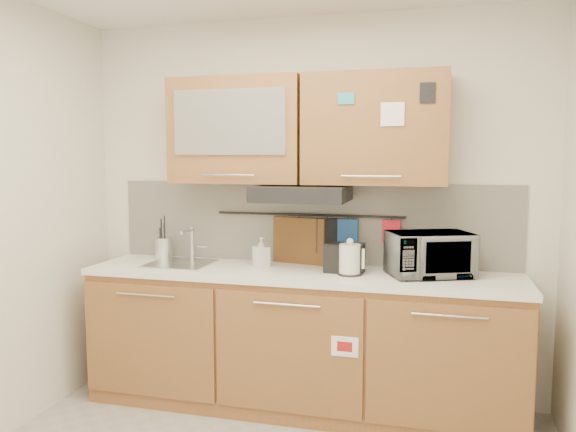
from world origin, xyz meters
The scene contains 17 objects.
wall_back centered at (0.00, 1.50, 1.30)m, with size 3.20×3.20×0.00m, color silver.
base_cabinet centered at (0.00, 1.19, 0.41)m, with size 2.80×0.64×0.88m.
countertop centered at (0.00, 1.19, 0.90)m, with size 2.82×0.62×0.04m, color white.
backsplash centered at (0.00, 1.49, 1.20)m, with size 2.80×0.02×0.56m, color silver.
upper_cabinets centered at (0.00, 1.32, 1.83)m, with size 1.82×0.37×0.70m.
range_hood centered at (0.00, 1.25, 1.42)m, with size 0.60×0.46×0.10m, color black.
sink centered at (-0.85, 1.21, 0.92)m, with size 0.42×0.40×0.26m.
utensil_rail centered at (0.00, 1.45, 1.26)m, with size 0.02×0.02×1.30m, color black.
utensil_crock centered at (-1.05, 1.35, 1.00)m, with size 0.16×0.16×0.31m.
kettle centered at (0.33, 1.15, 1.01)m, with size 0.17×0.15×0.23m.
toaster centered at (0.29, 1.22, 1.02)m, with size 0.25×0.16×0.19m.
microwave centered at (0.81, 1.25, 1.06)m, with size 0.49×0.33×0.27m, color #999999.
soap_bottle centered at (-0.28, 1.26, 1.02)m, with size 0.09×0.09×0.20m, color #999999.
cutting_board centered at (-0.07, 1.44, 1.00)m, with size 0.38×0.03×0.47m, color brown.
oven_mitt centered at (0.28, 1.44, 1.13)m, with size 0.14×0.03×0.23m, color #1F4A90.
dark_pouch centered at (0.13, 1.44, 1.12)m, with size 0.15×0.04×0.23m, color black.
pot_holder centered at (0.56, 1.44, 1.17)m, with size 0.12×0.02×0.15m, color red.
Camera 1 is at (0.84, -2.29, 1.66)m, focal length 35.00 mm.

